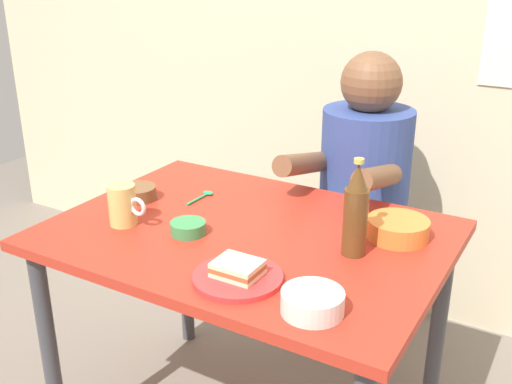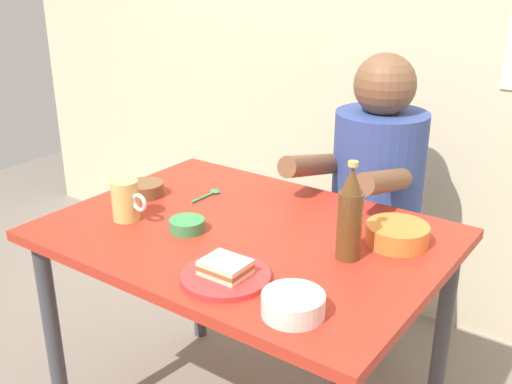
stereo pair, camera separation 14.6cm
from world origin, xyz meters
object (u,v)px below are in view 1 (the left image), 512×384
Objects in this scene: dining_table at (247,260)px; person_seated at (364,167)px; soup_bowl_orange at (398,228)px; sandwich at (238,268)px; beer_bottle at (356,212)px; stool at (358,269)px; plate_orange at (238,277)px; beer_mug at (123,205)px.

person_seated is (0.11, 0.62, 0.12)m from dining_table.
person_seated is 0.52m from soup_bowl_orange.
sandwich is at bearing -63.53° from dining_table.
stool is at bearing 107.99° from beer_bottle.
dining_table is 5.00× the size of plate_orange.
dining_table is 0.31m from sandwich.
soup_bowl_orange is (0.27, -0.46, 0.42)m from stool.
beer_mug reaches higher than stool.
stool is 0.42m from person_seated.
beer_bottle reaches higher than soup_bowl_orange.
stool is 2.05× the size of plate_orange.
person_seated is 0.88m from beer_mug.
beer_bottle is at bearing -71.70° from person_seated.
dining_table is at bearing -156.30° from soup_bowl_orange.
person_seated is at bearing 90.71° from plate_orange.
person_seated reaches higher than soup_bowl_orange.
soup_bowl_orange is at bearing 23.56° from beer_mug.
soup_bowl_orange is (0.71, 0.31, -0.03)m from beer_mug.
sandwich is at bearing -124.86° from beer_bottle.
soup_bowl_orange is at bearing -59.84° from stool.
stool is at bearing 79.72° from dining_table.
soup_bowl_orange is at bearing 58.40° from sandwich.
beer_mug is (-0.33, -0.14, 0.15)m from dining_table.
person_seated reaches higher than plate_orange.
beer_mug reaches higher than sandwich.
soup_bowl_orange reaches higher than stool.
plate_orange is at bearing -89.29° from person_seated.
person_seated is 3.27× the size of plate_orange.
beer_bottle is at bearing 55.14° from sandwich.
sandwich is at bearing -121.60° from soup_bowl_orange.
plate_orange is (0.01, -0.88, 0.40)m from stool.
soup_bowl_orange reaches higher than plate_orange.
beer_bottle is (0.20, -0.60, 0.09)m from person_seated.
person_seated reaches higher than sandwich.
dining_table is at bearing -100.28° from stool.
beer_bottle is at bearing 55.14° from plate_orange.
dining_table is 10.00× the size of sandwich.
beer_mug is at bearing 166.58° from plate_orange.
beer_bottle is at bearing -72.01° from stool.
soup_bowl_orange is (0.26, 0.42, 0.02)m from plate_orange.
beer_bottle reaches higher than sandwich.
sandwich is 0.49m from soup_bowl_orange.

